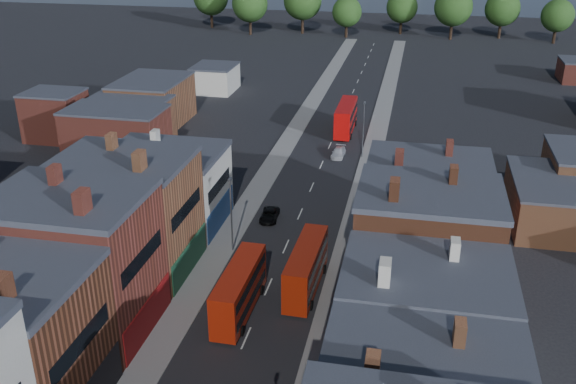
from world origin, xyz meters
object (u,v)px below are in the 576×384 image
at_px(bus_2, 346,117).
at_px(car_2, 269,215).
at_px(car_3, 338,153).
at_px(bus_0, 239,290).
at_px(bus_1, 306,267).
at_px(ped_3, 328,343).

relative_size(bus_2, car_2, 2.61).
xyz_separation_m(bus_2, car_2, (-4.65, -32.89, -1.91)).
bearing_deg(bus_2, car_3, -88.11).
relative_size(bus_0, bus_1, 0.99).
xyz_separation_m(bus_0, ped_3, (8.37, -3.95, -1.41)).
distance_m(bus_0, ped_3, 9.37).
xyz_separation_m(bus_0, car_2, (-1.65, 18.40, -1.75)).
bearing_deg(car_2, bus_0, -88.49).
height_order(bus_1, car_2, bus_1).
bearing_deg(car_2, car_3, 73.41).
bearing_deg(car_2, bus_1, -67.47).
xyz_separation_m(bus_1, car_2, (-6.65, 13.55, -1.75)).
height_order(car_2, car_3, car_3).
height_order(bus_2, car_3, bus_2).
xyz_separation_m(bus_1, car_3, (-1.64, 35.32, -1.71)).
height_order(bus_1, bus_2, bus_2).
bearing_deg(ped_3, bus_0, 83.24).
bearing_deg(bus_2, bus_1, -87.48).
relative_size(bus_1, car_2, 2.47).
distance_m(bus_1, car_2, 15.20).
bearing_deg(car_3, ped_3, -81.11).
bearing_deg(bus_0, car_3, 86.11).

